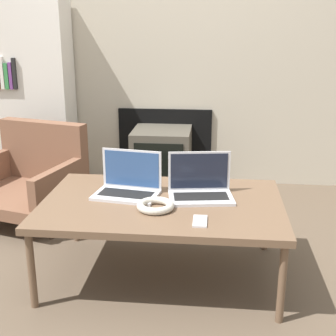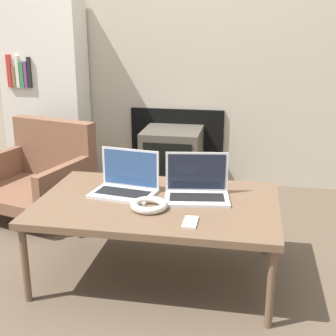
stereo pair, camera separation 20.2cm
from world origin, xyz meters
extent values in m
plane|color=brown|center=(0.00, 0.00, 0.00)|extent=(14.00, 14.00, 0.00)
cube|color=#B7AD99|center=(0.00, 1.76, 1.30)|extent=(7.00, 0.06, 2.60)
cube|color=black|center=(-0.15, 1.72, 0.31)|extent=(0.77, 0.03, 0.62)
cube|color=brown|center=(0.00, 0.17, 0.41)|extent=(1.24, 0.79, 0.04)
cylinder|color=brown|center=(-0.58, -0.19, 0.19)|extent=(0.04, 0.04, 0.39)
cylinder|color=brown|center=(0.58, -0.19, 0.19)|extent=(0.04, 0.04, 0.39)
cylinder|color=brown|center=(-0.58, 0.53, 0.19)|extent=(0.04, 0.04, 0.39)
cylinder|color=brown|center=(0.58, 0.53, 0.19)|extent=(0.04, 0.04, 0.39)
cube|color=silver|center=(-0.20, 0.22, 0.43)|extent=(0.36, 0.26, 0.02)
cube|color=black|center=(-0.20, 0.22, 0.44)|extent=(0.30, 0.16, 0.00)
cube|color=silver|center=(-0.18, 0.32, 0.55)|extent=(0.33, 0.06, 0.21)
cube|color=#2D4C7F|center=(-0.18, 0.32, 0.55)|extent=(0.30, 0.05, 0.19)
cube|color=silver|center=(0.20, 0.22, 0.43)|extent=(0.36, 0.26, 0.02)
cube|color=black|center=(0.20, 0.22, 0.44)|extent=(0.30, 0.16, 0.00)
cube|color=silver|center=(0.18, 0.32, 0.55)|extent=(0.33, 0.06, 0.21)
cube|color=black|center=(0.18, 0.32, 0.55)|extent=(0.30, 0.05, 0.19)
torus|color=beige|center=(-0.02, 0.06, 0.44)|extent=(0.19, 0.19, 0.04)
cube|color=silver|center=(0.20, -0.07, 0.43)|extent=(0.06, 0.13, 0.01)
cube|color=#4C473D|center=(-0.15, 1.49, 0.25)|extent=(0.45, 0.44, 0.50)
cube|color=black|center=(-0.15, 1.27, 0.25)|extent=(0.37, 0.01, 0.39)
cube|color=brown|center=(-1.03, 0.81, 0.17)|extent=(0.82, 0.81, 0.08)
cube|color=brown|center=(-0.96, 1.08, 0.42)|extent=(0.67, 0.27, 0.42)
cube|color=brown|center=(-0.74, 0.73, 0.31)|extent=(0.21, 0.58, 0.20)
cylinder|color=#4C3828|center=(-0.75, 0.53, 0.07)|extent=(0.04, 0.04, 0.13)
cylinder|color=#4C3828|center=(-1.31, 1.09, 0.07)|extent=(0.04, 0.04, 0.13)
cylinder|color=#4C3828|center=(-0.75, 1.09, 0.07)|extent=(0.04, 0.04, 0.13)
cube|color=silver|center=(-1.21, 1.56, 0.74)|extent=(0.64, 0.30, 1.47)
cube|color=silver|center=(-1.36, 1.40, 0.93)|extent=(0.03, 0.02, 0.25)
cube|color=#337F42|center=(-1.33, 1.40, 0.91)|extent=(0.03, 0.02, 0.19)
cube|color=#6B387F|center=(-1.30, 1.40, 0.91)|extent=(0.02, 0.02, 0.20)
cube|color=black|center=(-1.27, 1.40, 0.93)|extent=(0.03, 0.02, 0.24)
camera|label=1|loc=(0.26, -2.06, 1.32)|focal=50.00mm
camera|label=2|loc=(0.46, -2.03, 1.32)|focal=50.00mm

